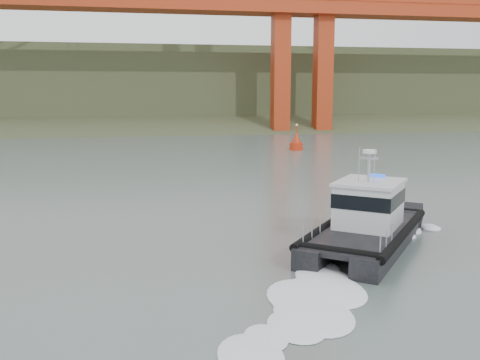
# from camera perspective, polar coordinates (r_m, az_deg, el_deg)

# --- Properties ---
(ground) EXTENTS (400.00, 400.00, 0.00)m
(ground) POSITION_cam_1_polar(r_m,az_deg,el_deg) (22.52, 9.42, -10.01)
(ground) COLOR #4A5854
(ground) RESTS_ON ground
(headlands) EXTENTS (500.00, 105.36, 27.12)m
(headlands) POSITION_cam_1_polar(r_m,az_deg,el_deg) (145.59, -7.92, 9.16)
(headlands) COLOR #364326
(headlands) RESTS_ON ground
(patrol_boat) EXTENTS (9.10, 10.13, 4.87)m
(patrol_boat) POSITION_cam_1_polar(r_m,az_deg,el_deg) (26.67, 13.35, -4.33)
(patrol_boat) COLOR black
(patrol_boat) RESTS_ON ground
(nav_buoy) EXTENTS (1.71, 1.71, 3.56)m
(nav_buoy) POSITION_cam_1_polar(r_m,az_deg,el_deg) (69.37, 6.03, 3.97)
(nav_buoy) COLOR #B8270C
(nav_buoy) RESTS_ON ground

